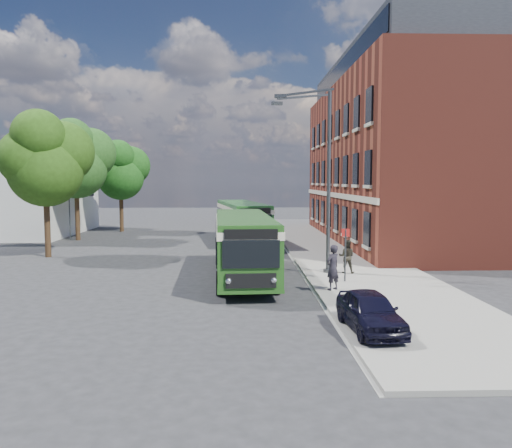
{
  "coord_description": "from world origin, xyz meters",
  "views": [
    {
      "loc": [
        0.9,
        -26.31,
        4.69
      ],
      "look_at": [
        1.77,
        2.14,
        2.2
      ],
      "focal_mm": 35.0,
      "sensor_mm": 36.0,
      "label": 1
    }
  ],
  "objects_px": {
    "street_lamp": "(321,178)",
    "bus_rear": "(242,218)",
    "parked_car": "(370,311)",
    "bus_front": "(243,240)"
  },
  "relations": [
    {
      "from": "street_lamp",
      "to": "bus_rear",
      "type": "height_order",
      "value": "street_lamp"
    },
    {
      "from": "bus_front",
      "to": "bus_rear",
      "type": "bearing_deg",
      "value": 90.11
    },
    {
      "from": "parked_car",
      "to": "bus_front",
      "type": "bearing_deg",
      "value": 108.62
    },
    {
      "from": "street_lamp",
      "to": "parked_car",
      "type": "relative_size",
      "value": 2.54
    },
    {
      "from": "bus_front",
      "to": "parked_car",
      "type": "distance_m",
      "value": 9.93
    },
    {
      "from": "bus_front",
      "to": "parked_car",
      "type": "xyz_separation_m",
      "value": [
        3.79,
        -9.12,
        -1.08
      ]
    },
    {
      "from": "bus_front",
      "to": "parked_car",
      "type": "height_order",
      "value": "bus_front"
    },
    {
      "from": "street_lamp",
      "to": "bus_rear",
      "type": "distance_m",
      "value": 14.49
    },
    {
      "from": "street_lamp",
      "to": "bus_front",
      "type": "xyz_separation_m",
      "value": [
        -3.83,
        -0.52,
        -2.96
      ]
    },
    {
      "from": "street_lamp",
      "to": "bus_front",
      "type": "height_order",
      "value": "street_lamp"
    }
  ]
}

